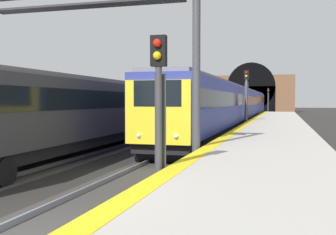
% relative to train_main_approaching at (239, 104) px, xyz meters
% --- Properties ---
extents(platform_right, '(112.00, 4.39, 1.09)m').
position_rel_train_main_approaching_xyz_m(platform_right, '(-39.59, -4.26, -1.79)').
color(platform_right, '#ADA89E').
rests_on(platform_right, ground_plane).
extents(platform_right_edge_strip, '(112.00, 0.50, 0.01)m').
position_rel_train_main_approaching_xyz_m(platform_right_edge_strip, '(-39.59, -2.31, -1.24)').
color(platform_right_edge_strip, yellow).
rests_on(platform_right_edge_strip, platform_right).
extents(train_main_approaching, '(61.43, 2.92, 4.10)m').
position_rel_train_main_approaching_xyz_m(train_main_approaching, '(0.00, 0.00, 0.00)').
color(train_main_approaching, navy).
rests_on(train_main_approaching, ground_plane).
extents(train_adjacent_platform, '(55.21, 3.18, 3.83)m').
position_rel_train_main_approaching_xyz_m(train_adjacent_platform, '(-10.69, 4.87, -0.13)').
color(train_adjacent_platform, '#333338').
rests_on(train_adjacent_platform, ground_plane).
extents(railway_signal_near, '(0.39, 0.38, 4.31)m').
position_rel_train_main_approaching_xyz_m(railway_signal_near, '(-36.69, -1.88, 0.22)').
color(railway_signal_near, '#38383D').
rests_on(railway_signal_near, ground_plane).
extents(railway_signal_mid, '(0.39, 0.38, 5.24)m').
position_rel_train_main_approaching_xyz_m(railway_signal_mid, '(-12.12, -1.88, 0.72)').
color(railway_signal_mid, '#4C4C54').
rests_on(railway_signal_mid, ground_plane).
extents(railway_signal_far, '(0.39, 0.38, 5.31)m').
position_rel_train_main_approaching_xyz_m(railway_signal_far, '(39.88, -1.88, 0.76)').
color(railway_signal_far, '#38383D').
rests_on(railway_signal_far, ground_plane).
extents(overhead_signal_gantry, '(0.70, 8.88, 7.09)m').
position_rel_train_main_approaching_xyz_m(overhead_signal_gantry, '(-32.18, 2.44, 3.04)').
color(overhead_signal_gantry, '#3F3F47').
rests_on(overhead_signal_gantry, ground_plane).
extents(tunnel_portal, '(2.12, 19.78, 11.64)m').
position_rel_train_main_approaching_xyz_m(tunnel_portal, '(51.51, 2.44, 2.06)').
color(tunnel_portal, brown).
rests_on(tunnel_portal, ground_plane).
extents(catenary_mast_near, '(0.22, 2.44, 8.19)m').
position_rel_train_main_approaching_xyz_m(catenary_mast_near, '(16.07, 11.68, 1.88)').
color(catenary_mast_near, '#595B60').
rests_on(catenary_mast_near, ground_plane).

